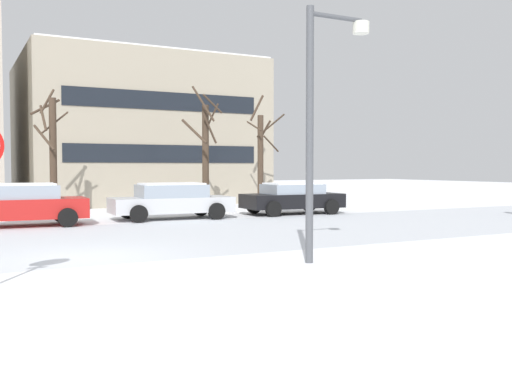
% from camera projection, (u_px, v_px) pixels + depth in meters
% --- Properties ---
extents(ground_plane, '(120.00, 120.00, 0.00)m').
position_uv_depth(ground_plane, '(86.00, 259.00, 12.50)').
color(ground_plane, white).
extents(road_surface, '(80.00, 8.26, 0.00)m').
position_uv_depth(road_surface, '(62.00, 242.00, 15.26)').
color(road_surface, silver).
rests_on(road_surface, ground).
extents(street_lamp, '(1.57, 0.36, 5.31)m').
position_uv_depth(street_lamp, '(321.00, 107.00, 12.02)').
color(street_lamp, '#4C4F54').
rests_on(street_lamp, ground).
extents(parked_car_red, '(4.19, 2.18, 1.45)m').
position_uv_depth(parked_car_red, '(23.00, 204.00, 19.30)').
color(parked_car_red, red).
rests_on(parked_car_red, ground).
extents(parked_car_silver, '(4.67, 2.21, 1.39)m').
position_uv_depth(parked_car_silver, '(172.00, 201.00, 21.99)').
color(parked_car_silver, silver).
rests_on(parked_car_silver, ground).
extents(parked_car_black, '(4.29, 2.25, 1.33)m').
position_uv_depth(parked_car_black, '(292.00, 198.00, 24.36)').
color(parked_car_black, black).
rests_on(parked_car_black, ground).
extents(tree_far_right, '(1.69, 1.61, 5.56)m').
position_uv_depth(tree_far_right, '(205.00, 153.00, 25.70)').
color(tree_far_right, '#423326').
rests_on(tree_far_right, ground).
extents(tree_far_mid, '(1.78, 2.04, 5.57)m').
position_uv_depth(tree_far_mid, '(261.00, 156.00, 28.26)').
color(tree_far_mid, '#423326').
rests_on(tree_far_mid, ground).
extents(tree_far_left, '(1.51, 1.58, 5.17)m').
position_uv_depth(tree_far_left, '(52.00, 152.00, 23.11)').
color(tree_far_left, '#423326').
rests_on(tree_far_left, ground).
extents(building_far_right, '(12.55, 11.68, 8.07)m').
position_uv_depth(building_far_right, '(133.00, 133.00, 34.10)').
color(building_far_right, '#9E937F').
rests_on(building_far_right, ground).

